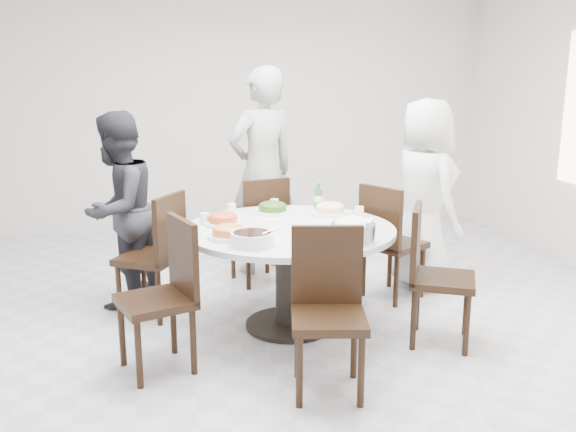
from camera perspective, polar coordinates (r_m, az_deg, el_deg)
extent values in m
cube|color=silver|center=(4.64, -0.78, -9.80)|extent=(6.00, 6.00, 0.01)
cube|color=silver|center=(7.26, -5.12, 9.83)|extent=(6.00, 0.01, 2.80)
cube|color=silver|center=(1.48, 20.36, -3.45)|extent=(6.00, 0.01, 2.80)
cylinder|color=silver|center=(4.42, 0.13, -5.78)|extent=(1.50, 1.50, 0.75)
cube|color=black|center=(5.05, 9.89, -2.35)|extent=(0.58, 0.58, 0.95)
cube|color=black|center=(5.37, -2.84, -1.26)|extent=(0.52, 0.52, 0.95)
cube|color=black|center=(4.73, -12.85, -3.56)|extent=(0.57, 0.57, 0.95)
cube|color=black|center=(3.83, -12.34, -7.48)|extent=(0.54, 0.54, 0.95)
cube|color=black|center=(3.50, 3.83, -9.22)|extent=(0.49, 0.49, 0.95)
cube|color=black|center=(4.26, 14.29, -5.50)|extent=(0.56, 0.56, 0.95)
imported|color=silver|center=(5.30, 12.62, 1.96)|extent=(0.65, 0.87, 1.62)
imported|color=black|center=(5.59, -2.44, 4.20)|extent=(0.81, 0.69, 1.88)
imported|color=black|center=(4.96, -15.59, 0.54)|extent=(0.86, 0.93, 1.54)
cylinder|color=white|center=(4.73, -1.46, 0.66)|extent=(0.28, 0.28, 0.07)
cylinder|color=white|center=(4.70, 3.96, 0.59)|extent=(0.28, 0.28, 0.08)
cylinder|color=white|center=(4.38, -6.10, -0.40)|extent=(0.27, 0.27, 0.07)
cylinder|color=white|center=(4.23, 6.17, -0.92)|extent=(0.27, 0.27, 0.07)
cylinder|color=white|center=(4.03, -5.61, -1.62)|extent=(0.27, 0.27, 0.07)
cylinder|color=silver|center=(3.93, 6.12, -1.59)|extent=(0.29, 0.29, 0.12)
cylinder|color=white|center=(3.85, -3.37, -2.14)|extent=(0.28, 0.28, 0.08)
cylinder|color=#2A6B30|center=(4.82, 2.84, 1.81)|extent=(0.06, 0.06, 0.22)
cylinder|color=white|center=(4.93, -1.05, 1.23)|extent=(0.07, 0.07, 0.08)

